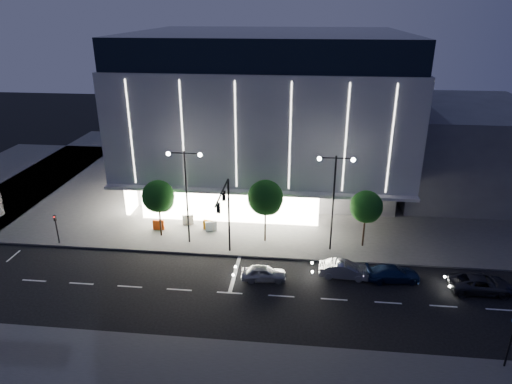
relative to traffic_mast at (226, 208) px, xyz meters
The scene contains 20 objects.
ground 6.12m from the traffic_mast, 106.66° to the right, with size 160.00×160.00×0.00m, color black.
sidewalk_museum 21.62m from the traffic_mast, 79.04° to the left, with size 70.00×40.00×0.15m, color #474747.
museum 19.54m from the traffic_mast, 84.04° to the left, with size 30.00×25.80×18.00m.
annex_building 32.43m from the traffic_mast, 39.57° to the left, with size 16.00×20.00×10.00m, color #4C4C51.
traffic_mast is the anchor object (origin of this frame).
street_lamp_west 4.89m from the traffic_mast, 146.35° to the left, with size 3.16×0.36×9.00m.
street_lamp_east 9.43m from the traffic_mast, 16.48° to the left, with size 3.16×0.36×9.00m.
ped_signal_far 16.35m from the traffic_mast, behind, with size 0.22×0.24×3.00m.
cycle_sign_pole 22.05m from the traffic_mast, 29.72° to the right, with size 0.56×0.13×4.00m.
tree_left 7.95m from the traffic_mast, 152.16° to the left, with size 3.02×3.02×5.72m.
tree_mid 4.82m from the traffic_mast, 50.58° to the left, with size 3.25×3.25×6.15m.
tree_right 12.63m from the traffic_mast, 17.02° to the left, with size 2.91×2.91×5.51m.
car_lead 6.23m from the traffic_mast, 38.36° to the right, with size 1.47×3.66×1.25m, color #AAADB2.
car_second 10.96m from the traffic_mast, ahead, with size 1.43×4.10×1.35m, color #B5B6BD.
car_third 14.59m from the traffic_mast, ahead, with size 1.76×4.32×1.25m, color #15274F.
car_fourth 20.94m from the traffic_mast, ahead, with size 2.19×4.75×1.32m, color #303035.
barrier_a 10.02m from the traffic_mast, 147.67° to the left, with size 1.10×0.25×1.00m, color #FA490D.
barrier_b 9.17m from the traffic_mast, 128.63° to the left, with size 1.10×0.25×1.00m, color silver.
barrier_c 7.38m from the traffic_mast, 117.07° to the left, with size 1.10×0.25×1.00m, color orange.
barrier_d 7.14m from the traffic_mast, 115.30° to the left, with size 1.10×0.25×1.00m, color white.
Camera 1 is at (7.18, -30.80, 20.57)m, focal length 32.00 mm.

